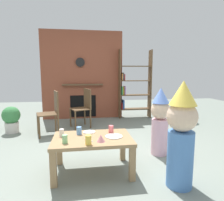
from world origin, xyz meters
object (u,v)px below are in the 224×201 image
(paper_cup_far_right, at_px, (111,129))
(child_in_pink, at_px, (160,120))
(dining_chair_left, at_px, (52,110))
(potted_plant_tall, at_px, (184,108))
(paper_cup_near_left, at_px, (65,139))
(paper_cup_far_left, at_px, (62,133))
(dining_chair_middle, at_px, (84,105))
(paper_cup_near_right, at_px, (79,131))
(child_with_cone_hat, at_px, (181,132))
(paper_plate_rear, at_px, (89,132))
(birthday_cake_slice, at_px, (101,138))
(paper_cup_center, at_px, (88,140))
(potted_plant_short, at_px, (11,118))
(bookshelf, at_px, (133,87))
(paper_plate_front, at_px, (114,136))
(coffee_table, at_px, (93,143))

(paper_cup_far_right, bearing_deg, child_in_pink, 18.05)
(dining_chair_left, bearing_deg, potted_plant_tall, 174.85)
(paper_cup_near_left, distance_m, child_in_pink, 1.49)
(paper_cup_far_left, relative_size, dining_chair_middle, 0.11)
(paper_cup_near_left, distance_m, paper_cup_near_right, 0.34)
(child_in_pink, bearing_deg, child_with_cone_hat, 61.52)
(paper_cup_near_left, height_order, paper_plate_rear, paper_cup_near_left)
(child_with_cone_hat, bearing_deg, child_in_pink, -71.42)
(birthday_cake_slice, distance_m, dining_chair_left, 2.02)
(paper_cup_center, bearing_deg, dining_chair_middle, 90.94)
(birthday_cake_slice, height_order, child_in_pink, child_in_pink)
(paper_cup_near_left, relative_size, paper_plate_rear, 0.59)
(paper_cup_near_right, distance_m, paper_cup_far_left, 0.23)
(birthday_cake_slice, xyz_separation_m, potted_plant_short, (-1.72, 2.10, -0.19))
(child_with_cone_hat, bearing_deg, paper_plate_rear, -8.36)
(paper_cup_far_right, height_order, birthday_cake_slice, paper_cup_far_right)
(paper_plate_rear, bearing_deg, bookshelf, 64.40)
(potted_plant_tall, bearing_deg, paper_plate_front, -133.99)
(coffee_table, height_order, child_in_pink, child_in_pink)
(bookshelf, height_order, birthday_cake_slice, bookshelf)
(paper_cup_far_right, relative_size, dining_chair_middle, 0.11)
(paper_plate_front, distance_m, child_in_pink, 0.90)
(potted_plant_short, bearing_deg, paper_cup_far_right, -43.43)
(dining_chair_left, distance_m, dining_chair_middle, 0.81)
(paper_plate_front, relative_size, dining_chair_middle, 0.24)
(dining_chair_middle, bearing_deg, coffee_table, 71.79)
(coffee_table, bearing_deg, paper_cup_far_left, 166.90)
(paper_cup_near_left, distance_m, potted_plant_short, 2.47)
(bookshelf, xyz_separation_m, dining_chair_left, (-2.02, -1.26, -0.37))
(coffee_table, distance_m, dining_chair_left, 1.83)
(bookshelf, bearing_deg, dining_chair_left, -147.91)
(paper_cup_far_left, distance_m, potted_plant_tall, 3.64)
(dining_chair_left, relative_size, dining_chair_middle, 1.00)
(coffee_table, bearing_deg, potted_plant_tall, 42.46)
(coffee_table, bearing_deg, bookshelf, 66.56)
(coffee_table, relative_size, birthday_cake_slice, 9.85)
(potted_plant_tall, distance_m, potted_plant_short, 4.15)
(paper_cup_far_right, relative_size, potted_plant_tall, 0.16)
(paper_plate_front, bearing_deg, child_with_cone_hat, -33.08)
(paper_cup_far_right, bearing_deg, dining_chair_middle, 100.01)
(paper_cup_center, bearing_deg, paper_cup_far_left, 134.73)
(paper_cup_near_right, bearing_deg, dining_chair_left, 110.76)
(paper_cup_near_right, bearing_deg, potted_plant_tall, 38.74)
(child_with_cone_hat, xyz_separation_m, dining_chair_middle, (-1.04, 2.61, -0.12))
(paper_cup_near_left, relative_size, potted_plant_short, 0.17)
(paper_cup_center, height_order, paper_cup_far_left, paper_cup_center)
(paper_cup_near_left, height_order, potted_plant_tall, potted_plant_tall)
(paper_cup_far_left, bearing_deg, paper_cup_far_right, 4.90)
(potted_plant_tall, xyz_separation_m, potted_plant_short, (-4.13, -0.36, -0.05))
(child_with_cone_hat, relative_size, dining_chair_middle, 1.32)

